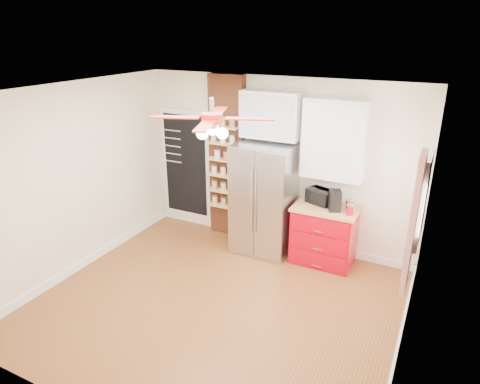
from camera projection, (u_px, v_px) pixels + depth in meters
The scene contains 21 objects.
floor at pixel (216, 303), 5.57m from camera, with size 4.50×4.50×0.00m, color brown.
ceiling at pixel (211, 93), 4.60m from camera, with size 4.50×4.50×0.00m, color white.
wall_back at pixel (277, 164), 6.76m from camera, with size 4.50×0.02×2.70m, color beige.
wall_front at pixel (90, 296), 3.42m from camera, with size 4.50×0.02×2.70m, color beige.
wall_left at pixel (76, 180), 6.03m from camera, with size 0.02×4.00×2.70m, color beige.
wall_right at pixel (415, 249), 4.15m from camera, with size 0.02×4.00×2.70m, color beige.
chalkboard at pixel (186, 165), 7.53m from camera, with size 0.95×0.05×1.95m.
brick_pillar at pixel (227, 158), 7.05m from camera, with size 0.60×0.16×2.70m, color brown.
fridge at pixel (264, 199), 6.64m from camera, with size 0.90×0.70×1.75m, color #ACACB0.
upper_glass_cabinet at pixel (271, 115), 6.35m from camera, with size 0.90×0.35×0.70m, color white.
red_cabinet at pixel (324, 234), 6.43m from camera, with size 0.94×0.64×0.90m.
upper_shelf_unit at pixel (334, 140), 6.06m from camera, with size 0.90×0.30×1.15m, color white.
window at pixel (424, 199), 4.84m from camera, with size 0.04×0.75×1.05m, color white.
curtain at pixel (413, 224), 4.43m from camera, with size 0.06×0.40×1.55m, color #AB1617.
ceiling_fan at pixel (212, 119), 4.70m from camera, with size 1.40×1.40×0.44m.
toaster_oven at pixel (320, 196), 6.37m from camera, with size 0.39×0.26×0.22m, color black.
coffee_maker at pixel (335, 200), 6.10m from camera, with size 0.16×0.18×0.31m, color black.
canister_left at pixel (350, 210), 5.98m from camera, with size 0.10×0.10×0.14m, color #A70926.
canister_right at pixel (350, 205), 6.18m from camera, with size 0.11×0.11×0.13m, color #B71A0A.
pantry_jar_oats at pixel (217, 154), 6.92m from camera, with size 0.10×0.10×0.14m, color beige.
pantry_jar_beans at pixel (227, 156), 6.86m from camera, with size 0.10×0.10×0.12m, color #96654C.
Camera 1 is at (2.37, -4.05, 3.36)m, focal length 32.00 mm.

